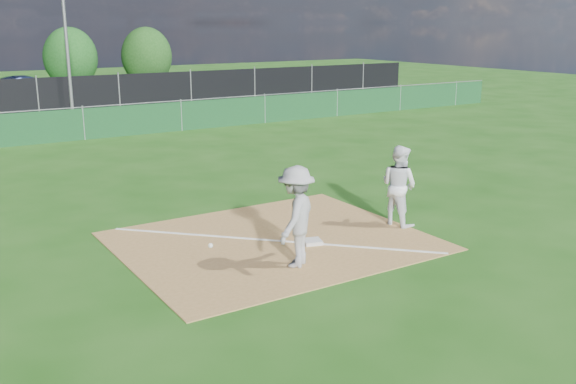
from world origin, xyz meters
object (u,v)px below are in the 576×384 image
object	(u,v)px
first_base	(312,242)
play_at_first	(296,217)
car_mid	(30,90)
light_pole	(66,30)
runner	(399,185)
car_right	(111,89)
tree_right	(147,56)
tree_mid	(70,58)

from	to	relation	value
first_base	play_at_first	bearing A→B (deg)	-138.56
play_at_first	car_mid	distance (m)	28.43
light_pole	play_at_first	world-z (taller)	light_pole
light_pole	runner	size ratio (longest dim) A/B	4.48
light_pole	car_right	size ratio (longest dim) A/B	1.87
first_base	car_mid	xyz separation A→B (m)	(0.04, 27.59, 0.71)
car_mid	first_base	bearing A→B (deg)	178.13
car_right	tree_right	distance (m)	7.94
play_at_first	tree_right	xyz separation A→B (m)	(9.86, 34.17, 1.15)
first_base	runner	size ratio (longest dim) A/B	0.20
play_at_first	car_mid	bearing A→B (deg)	88.05
runner	tree_right	distance (m)	33.93
play_at_first	runner	world-z (taller)	play_at_first
play_at_first	runner	xyz separation A→B (m)	(3.28, 0.91, -0.06)
car_right	tree_right	bearing A→B (deg)	-41.15
car_mid	runner	bearing A→B (deg)	-176.99
runner	tree_right	size ratio (longest dim) A/B	0.44
runner	car_right	distance (m)	27.02
car_mid	tree_right	distance (m)	10.68
tree_mid	tree_right	xyz separation A→B (m)	(5.04, -0.51, -0.01)
runner	car_mid	bearing A→B (deg)	-5.71
first_base	car_mid	distance (m)	27.60
first_base	tree_right	xyz separation A→B (m)	(8.93, 33.35, 2.05)
light_pole	tree_mid	size ratio (longest dim) A/B	1.95
first_base	runner	xyz separation A→B (m)	(2.35, 0.09, 0.83)
car_right	car_mid	bearing A→B (deg)	77.41
car_right	tree_right	xyz separation A→B (m)	(4.58, 6.31, 1.47)
first_base	runner	distance (m)	2.49
light_pole	first_base	size ratio (longest dim) A/B	22.42
car_mid	tree_mid	size ratio (longest dim) A/B	1.12
runner	tree_mid	size ratio (longest dim) A/B	0.43
runner	tree_right	bearing A→B (deg)	-21.71
first_base	car_right	bearing A→B (deg)	80.85
car_mid	tree_right	world-z (taller)	tree_right
light_pole	tree_mid	xyz separation A→B (m)	(2.98, 11.59, -1.89)
play_at_first	car_mid	size ratio (longest dim) A/B	0.56
car_mid	car_right	world-z (taller)	car_mid
first_base	runner	bearing A→B (deg)	2.17
tree_mid	car_mid	bearing A→B (deg)	-121.59
car_right	tree_mid	size ratio (longest dim) A/B	1.04
light_pole	play_at_first	size ratio (longest dim) A/B	3.10
tree_mid	play_at_first	bearing A→B (deg)	-97.92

